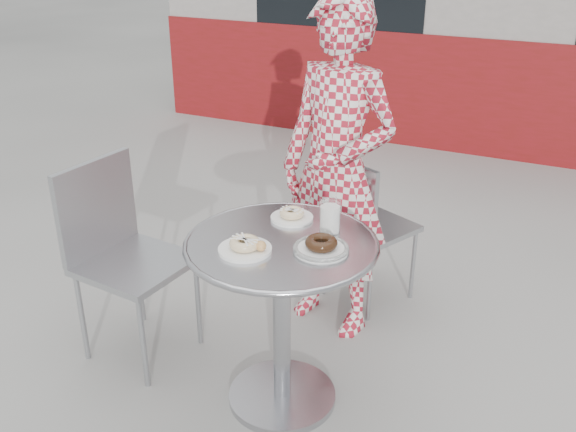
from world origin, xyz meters
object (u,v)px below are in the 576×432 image
at_px(plate_far, 292,215).
at_px(plate_near, 246,246).
at_px(plate_checker, 321,247).
at_px(seated_person, 337,171).
at_px(bistro_table, 282,283).
at_px(chair_far, 367,255).
at_px(milk_cup, 330,218).
at_px(chair_left, 138,299).

distance_m(plate_far, plate_near, 0.33).
bearing_deg(plate_checker, seated_person, 106.86).
xyz_separation_m(bistro_table, seated_person, (-0.04, 0.67, 0.24)).
distance_m(seated_person, plate_checker, 0.70).
relative_size(chair_far, plate_near, 4.12).
bearing_deg(milk_cup, plate_far, 167.30).
bearing_deg(plate_near, plate_checker, 26.11).
xyz_separation_m(bistro_table, chair_far, (0.05, 0.94, -0.32)).
distance_m(chair_left, plate_far, 0.89).
bearing_deg(chair_far, milk_cup, 121.02).
bearing_deg(bistro_table, milk_cup, 49.32).
distance_m(bistro_table, milk_cup, 0.32).
xyz_separation_m(plate_far, plate_checker, (0.22, -0.20, -0.00)).
height_order(chair_far, milk_cup, milk_cup).
height_order(bistro_table, plate_near, plate_near).
height_order(bistro_table, plate_checker, plate_checker).
relative_size(seated_person, plate_far, 9.31).
bearing_deg(plate_near, seated_person, 86.52).
relative_size(bistro_table, milk_cup, 5.84).
relative_size(plate_far, milk_cup, 1.34).
xyz_separation_m(plate_near, plate_checker, (0.25, 0.12, -0.00)).
relative_size(chair_left, milk_cup, 7.04).
bearing_deg(bistro_table, plate_far, 103.99).
distance_m(chair_far, seated_person, 0.63).
bearing_deg(plate_near, milk_cup, 52.64).
xyz_separation_m(bistro_table, chair_left, (-0.76, 0.03, -0.29)).
relative_size(bistro_table, plate_far, 4.37).
bearing_deg(chair_left, chair_far, -35.49).
height_order(seated_person, plate_checker, seated_person).
distance_m(chair_left, seated_person, 1.10).
height_order(bistro_table, milk_cup, milk_cup).
bearing_deg(plate_checker, chair_left, 178.04).
bearing_deg(chair_far, bistro_table, 111.76).
relative_size(chair_far, chair_left, 0.89).
height_order(seated_person, plate_far, seated_person).
distance_m(plate_far, milk_cup, 0.19).
xyz_separation_m(bistro_table, plate_checker, (0.17, -0.01, 0.20)).
relative_size(bistro_table, seated_person, 0.47).
bearing_deg(chair_far, plate_near, 107.65).
relative_size(plate_near, plate_checker, 0.95).
height_order(plate_checker, milk_cup, milk_cup).
relative_size(plate_checker, milk_cup, 1.60).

